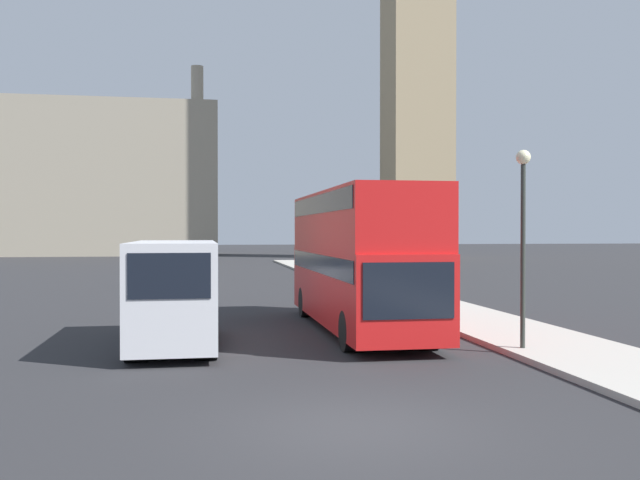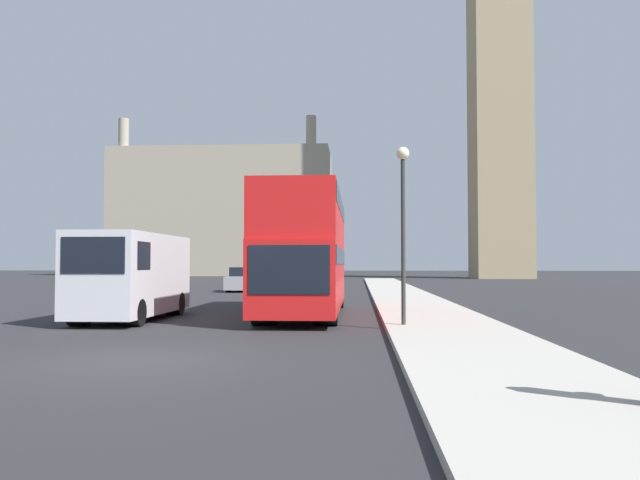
% 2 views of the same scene
% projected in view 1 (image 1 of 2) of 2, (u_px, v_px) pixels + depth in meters
% --- Properties ---
extents(ground_plane, '(300.00, 300.00, 0.00)m').
position_uv_depth(ground_plane, '(354.00, 426.00, 11.03)').
color(ground_plane, '#28282B').
extents(building_block_distant, '(32.82, 12.50, 23.32)m').
position_uv_depth(building_block_distant, '(86.00, 180.00, 90.47)').
color(building_block_distant, '#9E937F').
rests_on(building_block_distant, ground_plane).
extents(red_double_decker_bus, '(2.53, 10.65, 4.21)m').
position_uv_depth(red_double_decker_bus, '(358.00, 254.00, 21.68)').
color(red_double_decker_bus, red).
rests_on(red_double_decker_bus, ground_plane).
extents(white_van, '(2.15, 6.03, 2.75)m').
position_uv_depth(white_van, '(174.00, 291.00, 18.49)').
color(white_van, silver).
rests_on(white_van, ground_plane).
extents(street_lamp, '(0.36, 0.36, 4.88)m').
position_uv_depth(street_lamp, '(523.00, 215.00, 17.51)').
color(street_lamp, '#2D332D').
rests_on(street_lamp, sidewalk_strip).
extents(parked_sedan, '(1.80, 4.44, 1.58)m').
position_uv_depth(parked_sedan, '(184.00, 274.00, 38.99)').
color(parked_sedan, '#99999E').
rests_on(parked_sedan, ground_plane).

